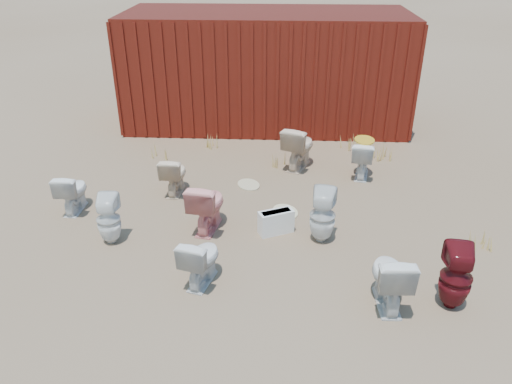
{
  "coord_description": "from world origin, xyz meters",
  "views": [
    {
      "loc": [
        0.32,
        -5.76,
        3.91
      ],
      "look_at": [
        0.0,
        0.6,
        0.55
      ],
      "focal_mm": 35.0,
      "sensor_mm": 36.0,
      "label": 1
    }
  ],
  "objects_px": {
    "toilet_front_maroon": "(456,278)",
    "toilet_back_yellowlid": "(363,159)",
    "toilet_back_beige_left": "(174,175)",
    "toilet_back_a": "(109,219)",
    "toilet_back_beige_right": "(299,147)",
    "shipping_container": "(266,69)",
    "toilet_front_a": "(73,192)",
    "toilet_back_e": "(322,216)",
    "toilet_front_pink": "(207,205)",
    "toilet_front_e": "(389,278)",
    "loose_tank": "(276,222)",
    "toilet_front_c": "(201,259)"
  },
  "relations": [
    {
      "from": "toilet_front_c",
      "to": "toilet_back_e",
      "type": "bearing_deg",
      "value": -130.84
    },
    {
      "from": "toilet_back_beige_left",
      "to": "loose_tank",
      "type": "bearing_deg",
      "value": 149.13
    },
    {
      "from": "toilet_front_a",
      "to": "toilet_back_yellowlid",
      "type": "xyz_separation_m",
      "value": [
        4.65,
        1.46,
        0.01
      ]
    },
    {
      "from": "toilet_front_pink",
      "to": "toilet_back_beige_left",
      "type": "xyz_separation_m",
      "value": [
        -0.7,
        1.1,
        -0.06
      ]
    },
    {
      "from": "shipping_container",
      "to": "loose_tank",
      "type": "bearing_deg",
      "value": -86.44
    },
    {
      "from": "toilet_back_beige_right",
      "to": "toilet_front_maroon",
      "type": "bearing_deg",
      "value": 136.72
    },
    {
      "from": "toilet_front_c",
      "to": "loose_tank",
      "type": "height_order",
      "value": "toilet_front_c"
    },
    {
      "from": "toilet_back_beige_right",
      "to": "shipping_container",
      "type": "bearing_deg",
      "value": -52.12
    },
    {
      "from": "toilet_back_beige_left",
      "to": "toilet_back_e",
      "type": "relative_size",
      "value": 0.83
    },
    {
      "from": "toilet_front_a",
      "to": "toilet_back_a",
      "type": "height_order",
      "value": "toilet_back_a"
    },
    {
      "from": "toilet_front_pink",
      "to": "toilet_front_c",
      "type": "height_order",
      "value": "toilet_front_pink"
    },
    {
      "from": "toilet_front_pink",
      "to": "toilet_back_beige_left",
      "type": "relative_size",
      "value": 1.17
    },
    {
      "from": "toilet_back_a",
      "to": "loose_tank",
      "type": "xyz_separation_m",
      "value": [
        2.31,
        0.36,
        -0.19
      ]
    },
    {
      "from": "toilet_front_c",
      "to": "toilet_front_a",
      "type": "bearing_deg",
      "value": -21.03
    },
    {
      "from": "toilet_back_yellowlid",
      "to": "loose_tank",
      "type": "distance_m",
      "value": 2.47
    },
    {
      "from": "toilet_back_beige_right",
      "to": "loose_tank",
      "type": "height_order",
      "value": "toilet_back_beige_right"
    },
    {
      "from": "toilet_front_maroon",
      "to": "toilet_back_e",
      "type": "bearing_deg",
      "value": -34.6
    },
    {
      "from": "toilet_front_pink",
      "to": "loose_tank",
      "type": "bearing_deg",
      "value": -173.69
    },
    {
      "from": "toilet_front_a",
      "to": "toilet_front_e",
      "type": "xyz_separation_m",
      "value": [
        4.47,
        -2.0,
        0.05
      ]
    },
    {
      "from": "toilet_front_c",
      "to": "toilet_back_yellowlid",
      "type": "relative_size",
      "value": 0.98
    },
    {
      "from": "toilet_back_beige_right",
      "to": "toilet_front_pink",
      "type": "bearing_deg",
      "value": 80.9
    },
    {
      "from": "shipping_container",
      "to": "toilet_front_pink",
      "type": "bearing_deg",
      "value": -98.41
    },
    {
      "from": "shipping_container",
      "to": "toilet_front_pink",
      "type": "distance_m",
      "value": 4.85
    },
    {
      "from": "toilet_front_maroon",
      "to": "toilet_back_yellowlid",
      "type": "distance_m",
      "value": 3.5
    },
    {
      "from": "toilet_back_beige_left",
      "to": "toilet_back_a",
      "type": "bearing_deg",
      "value": 72.01
    },
    {
      "from": "loose_tank",
      "to": "toilet_back_e",
      "type": "bearing_deg",
      "value": -39.96
    },
    {
      "from": "toilet_back_e",
      "to": "toilet_front_pink",
      "type": "bearing_deg",
      "value": 2.24
    },
    {
      "from": "loose_tank",
      "to": "toilet_back_yellowlid",
      "type": "bearing_deg",
      "value": 27.74
    },
    {
      "from": "toilet_front_maroon",
      "to": "toilet_back_yellowlid",
      "type": "xyz_separation_m",
      "value": [
        -0.57,
        3.45,
        -0.07
      ]
    },
    {
      "from": "toilet_back_beige_right",
      "to": "toilet_back_a",
      "type": "bearing_deg",
      "value": 67.33
    },
    {
      "from": "shipping_container",
      "to": "toilet_back_yellowlid",
      "type": "xyz_separation_m",
      "value": [
        1.79,
        -2.84,
        -0.86
      ]
    },
    {
      "from": "toilet_back_beige_left",
      "to": "toilet_back_e",
      "type": "distance_m",
      "value": 2.7
    },
    {
      "from": "toilet_front_a",
      "to": "toilet_back_e",
      "type": "relative_size",
      "value": 0.81
    },
    {
      "from": "toilet_front_a",
      "to": "toilet_back_beige_right",
      "type": "bearing_deg",
      "value": -151.51
    },
    {
      "from": "shipping_container",
      "to": "toilet_front_e",
      "type": "bearing_deg",
      "value": -75.6
    },
    {
      "from": "toilet_front_a",
      "to": "toilet_front_e",
      "type": "distance_m",
      "value": 4.9
    },
    {
      "from": "shipping_container",
      "to": "toilet_front_maroon",
      "type": "bearing_deg",
      "value": -69.42
    },
    {
      "from": "toilet_back_beige_left",
      "to": "toilet_back_beige_right",
      "type": "height_order",
      "value": "toilet_back_beige_right"
    },
    {
      "from": "toilet_front_pink",
      "to": "toilet_front_maroon",
      "type": "distance_m",
      "value": 3.44
    },
    {
      "from": "toilet_front_pink",
      "to": "toilet_back_e",
      "type": "distance_m",
      "value": 1.66
    },
    {
      "from": "toilet_front_e",
      "to": "loose_tank",
      "type": "xyz_separation_m",
      "value": [
        -1.32,
        1.5,
        -0.2
      ]
    },
    {
      "from": "shipping_container",
      "to": "toilet_back_beige_left",
      "type": "relative_size",
      "value": 9.12
    },
    {
      "from": "toilet_front_c",
      "to": "toilet_back_beige_right",
      "type": "xyz_separation_m",
      "value": [
        1.29,
        3.48,
        0.07
      ]
    },
    {
      "from": "shipping_container",
      "to": "toilet_back_yellowlid",
      "type": "height_order",
      "value": "shipping_container"
    },
    {
      "from": "toilet_back_beige_right",
      "to": "toilet_back_yellowlid",
      "type": "height_order",
      "value": "toilet_back_beige_right"
    },
    {
      "from": "toilet_front_a",
      "to": "toilet_front_c",
      "type": "distance_m",
      "value": 2.81
    },
    {
      "from": "toilet_back_a",
      "to": "loose_tank",
      "type": "distance_m",
      "value": 2.35
    },
    {
      "from": "toilet_front_c",
      "to": "loose_tank",
      "type": "distance_m",
      "value": 1.5
    },
    {
      "from": "toilet_front_a",
      "to": "toilet_back_a",
      "type": "bearing_deg",
      "value": 136.01
    },
    {
      "from": "toilet_back_beige_left",
      "to": "toilet_front_c",
      "type": "bearing_deg",
      "value": 112.33
    }
  ]
}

